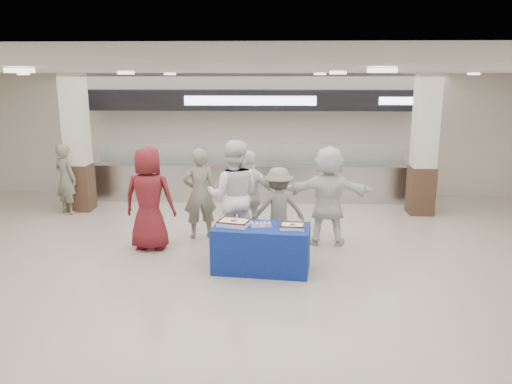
{
  "coord_description": "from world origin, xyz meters",
  "views": [
    {
      "loc": [
        0.65,
        -7.19,
        3.12
      ],
      "look_at": [
        0.29,
        1.6,
        1.08
      ],
      "focal_mm": 35.0,
      "sensor_mm": 36.0,
      "label": 1
    }
  ],
  "objects_px": {
    "civilian_white": "(328,195)",
    "soldier_bg": "(66,179)",
    "display_table": "(261,248)",
    "sheet_cake_left": "(234,222)",
    "sheet_cake_right": "(292,226)",
    "cupcake_tray": "(261,224)",
    "chef_short": "(250,196)",
    "soldier_a": "(200,194)",
    "chef_tall": "(234,196)",
    "soldier_b": "(278,208)",
    "civilian_maroon": "(149,198)"
  },
  "relations": [
    {
      "from": "sheet_cake_right",
      "to": "chef_tall",
      "type": "relative_size",
      "value": 0.2
    },
    {
      "from": "civilian_white",
      "to": "display_table",
      "type": "bearing_deg",
      "value": 51.66
    },
    {
      "from": "soldier_a",
      "to": "chef_tall",
      "type": "height_order",
      "value": "chef_tall"
    },
    {
      "from": "cupcake_tray",
      "to": "soldier_b",
      "type": "height_order",
      "value": "soldier_b"
    },
    {
      "from": "soldier_b",
      "to": "civilian_white",
      "type": "height_order",
      "value": "civilian_white"
    },
    {
      "from": "display_table",
      "to": "soldier_b",
      "type": "height_order",
      "value": "soldier_b"
    },
    {
      "from": "chef_tall",
      "to": "soldier_b",
      "type": "relative_size",
      "value": 1.33
    },
    {
      "from": "display_table",
      "to": "sheet_cake_left",
      "type": "bearing_deg",
      "value": -179.75
    },
    {
      "from": "chef_short",
      "to": "civilian_maroon",
      "type": "bearing_deg",
      "value": 32.17
    },
    {
      "from": "cupcake_tray",
      "to": "civilian_white",
      "type": "distance_m",
      "value": 1.83
    },
    {
      "from": "soldier_a",
      "to": "soldier_b",
      "type": "relative_size",
      "value": 1.17
    },
    {
      "from": "cupcake_tray",
      "to": "chef_tall",
      "type": "relative_size",
      "value": 0.19
    },
    {
      "from": "cupcake_tray",
      "to": "soldier_bg",
      "type": "height_order",
      "value": "soldier_bg"
    },
    {
      "from": "civilian_maroon",
      "to": "soldier_b",
      "type": "xyz_separation_m",
      "value": [
        2.35,
        0.12,
        -0.19
      ]
    },
    {
      "from": "display_table",
      "to": "soldier_bg",
      "type": "height_order",
      "value": "soldier_bg"
    },
    {
      "from": "cupcake_tray",
      "to": "civilian_maroon",
      "type": "relative_size",
      "value": 0.2
    },
    {
      "from": "chef_short",
      "to": "soldier_a",
      "type": "bearing_deg",
      "value": 8.57
    },
    {
      "from": "sheet_cake_right",
      "to": "cupcake_tray",
      "type": "bearing_deg",
      "value": 167.75
    },
    {
      "from": "display_table",
      "to": "sheet_cake_right",
      "type": "height_order",
      "value": "sheet_cake_right"
    },
    {
      "from": "sheet_cake_left",
      "to": "soldier_a",
      "type": "distance_m",
      "value": 1.81
    },
    {
      "from": "sheet_cake_left",
      "to": "chef_tall",
      "type": "relative_size",
      "value": 0.28
    },
    {
      "from": "sheet_cake_left",
      "to": "civilian_maroon",
      "type": "xyz_separation_m",
      "value": [
        -1.63,
        0.93,
        0.15
      ]
    },
    {
      "from": "sheet_cake_left",
      "to": "civilian_maroon",
      "type": "height_order",
      "value": "civilian_maroon"
    },
    {
      "from": "sheet_cake_left",
      "to": "sheet_cake_right",
      "type": "relative_size",
      "value": 1.38
    },
    {
      "from": "display_table",
      "to": "sheet_cake_right",
      "type": "relative_size",
      "value": 3.8
    },
    {
      "from": "soldier_a",
      "to": "soldier_bg",
      "type": "height_order",
      "value": "soldier_a"
    },
    {
      "from": "cupcake_tray",
      "to": "civilian_white",
      "type": "xyz_separation_m",
      "value": [
        1.21,
        1.36,
        0.17
      ]
    },
    {
      "from": "sheet_cake_right",
      "to": "cupcake_tray",
      "type": "distance_m",
      "value": 0.52
    },
    {
      "from": "sheet_cake_right",
      "to": "civilian_maroon",
      "type": "height_order",
      "value": "civilian_maroon"
    },
    {
      "from": "civilian_maroon",
      "to": "soldier_a",
      "type": "xyz_separation_m",
      "value": [
        0.82,
        0.68,
        -0.06
      ]
    },
    {
      "from": "civilian_white",
      "to": "soldier_bg",
      "type": "bearing_deg",
      "value": -15.76
    },
    {
      "from": "chef_tall",
      "to": "chef_short",
      "type": "relative_size",
      "value": 1.15
    },
    {
      "from": "cupcake_tray",
      "to": "chef_short",
      "type": "bearing_deg",
      "value": 99.58
    },
    {
      "from": "soldier_a",
      "to": "cupcake_tray",
      "type": "bearing_deg",
      "value": 109.1
    },
    {
      "from": "sheet_cake_left",
      "to": "sheet_cake_right",
      "type": "xyz_separation_m",
      "value": [
        0.95,
        -0.13,
        -0.01
      ]
    },
    {
      "from": "sheet_cake_left",
      "to": "soldier_bg",
      "type": "bearing_deg",
      "value": 141.87
    },
    {
      "from": "chef_tall",
      "to": "sheet_cake_right",
      "type": "bearing_deg",
      "value": 133.37
    },
    {
      "from": "soldier_a",
      "to": "soldier_bg",
      "type": "relative_size",
      "value": 1.09
    },
    {
      "from": "soldier_b",
      "to": "soldier_a",
      "type": "bearing_deg",
      "value": -29.26
    },
    {
      "from": "sheet_cake_left",
      "to": "cupcake_tray",
      "type": "xyz_separation_m",
      "value": [
        0.44,
        -0.02,
        -0.02
      ]
    },
    {
      "from": "sheet_cake_left",
      "to": "chef_tall",
      "type": "height_order",
      "value": "chef_tall"
    },
    {
      "from": "civilian_maroon",
      "to": "civilian_white",
      "type": "bearing_deg",
      "value": -169.31
    },
    {
      "from": "soldier_bg",
      "to": "display_table",
      "type": "bearing_deg",
      "value": 171.9
    },
    {
      "from": "sheet_cake_right",
      "to": "civilian_maroon",
      "type": "xyz_separation_m",
      "value": [
        -2.58,
        1.07,
        0.16
      ]
    },
    {
      "from": "sheet_cake_right",
      "to": "chef_tall",
      "type": "distance_m",
      "value": 1.53
    },
    {
      "from": "soldier_a",
      "to": "chef_tall",
      "type": "distance_m",
      "value": 0.98
    },
    {
      "from": "display_table",
      "to": "soldier_bg",
      "type": "distance_m",
      "value": 5.71
    },
    {
      "from": "cupcake_tray",
      "to": "soldier_bg",
      "type": "bearing_deg",
      "value": 144.44
    },
    {
      "from": "cupcake_tray",
      "to": "civilian_white",
      "type": "bearing_deg",
      "value": 48.33
    },
    {
      "from": "display_table",
      "to": "sheet_cake_left",
      "type": "height_order",
      "value": "sheet_cake_left"
    }
  ]
}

